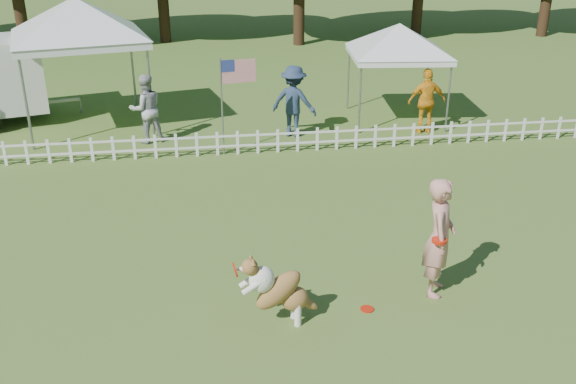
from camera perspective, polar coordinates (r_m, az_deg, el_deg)
The scene contains 11 objects.
ground at distance 9.86m, azimuth 2.86°, elevation -10.45°, with size 120.00×120.00×0.00m, color #38561B.
picket_fence at distance 15.97m, azimuth -1.81°, elevation 4.53°, with size 22.00×0.08×0.60m, color silver, non-canonical shape.
handler at distance 10.09m, azimuth 13.31°, elevation -3.94°, with size 0.70×0.46×1.92m, color tan.
dog at distance 9.25m, azimuth -0.74°, elevation -8.69°, with size 1.12×0.37×1.16m, color brown, non-canonical shape.
frisbee_on_turf at distance 9.93m, azimuth 7.05°, elevation -10.28°, with size 0.21×0.21×0.02m, color red.
canopy_tent_left at distance 18.56m, azimuth -17.80°, elevation 10.68°, with size 3.32×3.32×3.43m, color silver, non-canonical shape.
canopy_tent_right at distance 18.61m, azimuth 9.62°, elevation 10.31°, with size 2.59×2.59×2.68m, color silver, non-canonical shape.
flag_pole at distance 15.67m, azimuth -5.88°, elevation 7.46°, with size 0.92×0.10×2.38m, color gray, non-canonical shape.
spectator_a at distance 16.98m, azimuth -12.50°, elevation 7.23°, with size 0.86×0.67×1.78m, color #A7A6AB.
spectator_b at distance 17.06m, azimuth 0.51°, elevation 8.06°, with size 1.22×0.70×1.89m, color #23324B.
spectator_c at distance 17.73m, azimuth 12.22°, elevation 7.90°, with size 1.02×0.43×1.75m, color orange.
Camera 1 is at (-1.63, -8.01, 5.52)m, focal length 40.00 mm.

